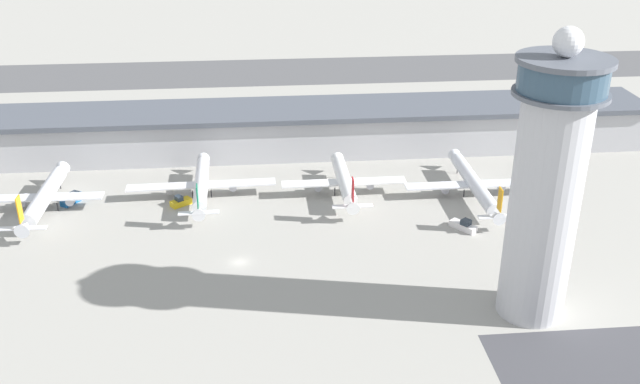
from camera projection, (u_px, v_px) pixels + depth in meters
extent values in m
plane|color=#9E9B93|center=(240.00, 262.00, 168.00)|extent=(1000.00, 1000.00, 0.00)
cube|color=#B2B2B7|center=(241.00, 133.00, 228.34)|extent=(263.25, 22.00, 12.99)
cube|color=#4C515B|center=(240.00, 112.00, 225.24)|extent=(263.25, 25.00, 1.60)
cube|color=#515154|center=(244.00, 72.00, 316.80)|extent=(394.88, 44.00, 0.01)
cylinder|color=#BCBCC1|center=(543.00, 211.00, 140.21)|extent=(13.60, 13.60, 47.07)
cylinder|color=#565B66|center=(561.00, 94.00, 130.03)|extent=(17.74, 17.74, 0.80)
cylinder|color=#334C60|center=(563.00, 77.00, 128.73)|extent=(16.32, 16.32, 5.35)
cylinder|color=#565B66|center=(566.00, 60.00, 127.38)|extent=(17.74, 17.74, 1.00)
sphere|color=white|center=(568.00, 42.00, 125.98)|extent=(5.56, 5.56, 5.56)
cylinder|color=silver|center=(45.00, 196.00, 190.68)|extent=(4.68, 30.80, 4.12)
cone|color=silver|center=(61.00, 170.00, 206.22)|extent=(4.19, 3.78, 4.12)
cone|color=silver|center=(25.00, 227.00, 174.57)|extent=(3.80, 5.01, 3.71)
cube|color=silver|center=(46.00, 197.00, 191.54)|extent=(30.38, 4.95, 0.44)
cylinder|color=#A8A8B2|center=(24.00, 201.00, 192.55)|extent=(2.35, 4.57, 2.27)
cylinder|color=#A8A8B2|center=(72.00, 199.00, 193.39)|extent=(2.35, 4.57, 2.27)
cube|color=orange|center=(19.00, 209.00, 171.40)|extent=(0.35, 2.80, 6.59)
cube|color=silver|center=(23.00, 228.00, 173.14)|extent=(11.57, 2.21, 0.24)
cylinder|color=black|center=(60.00, 185.00, 204.85)|extent=(0.28, 0.28, 2.42)
cylinder|color=black|center=(58.00, 207.00, 192.09)|extent=(0.28, 0.28, 2.42)
cylinder|color=black|center=(36.00, 207.00, 191.71)|extent=(0.28, 0.28, 2.42)
cylinder|color=white|center=(201.00, 184.00, 198.28)|extent=(4.51, 30.54, 3.72)
cone|color=white|center=(203.00, 161.00, 213.47)|extent=(3.81, 3.44, 3.72)
cone|color=white|center=(199.00, 212.00, 182.58)|extent=(3.46, 4.55, 3.35)
cube|color=white|center=(201.00, 185.00, 199.10)|extent=(41.52, 5.47, 0.44)
cylinder|color=#A8A8B2|center=(171.00, 189.00, 199.56)|extent=(2.15, 4.15, 2.05)
cylinder|color=#A8A8B2|center=(233.00, 186.00, 201.39)|extent=(2.15, 4.15, 2.05)
cube|color=#14704C|center=(197.00, 196.00, 179.72)|extent=(0.37, 2.81, 5.95)
cube|color=white|center=(199.00, 213.00, 181.26)|extent=(10.47, 2.27, 0.24)
cylinder|color=black|center=(204.00, 174.00, 212.19)|extent=(0.28, 0.28, 2.41)
cylinder|color=black|center=(211.00, 193.00, 199.68)|extent=(0.28, 0.28, 2.41)
cylinder|color=black|center=(193.00, 194.00, 199.13)|extent=(0.28, 0.28, 2.41)
cylinder|color=white|center=(344.00, 181.00, 199.58)|extent=(4.01, 26.60, 3.81)
cone|color=white|center=(338.00, 160.00, 213.09)|extent=(3.84, 3.46, 3.81)
cone|color=white|center=(352.00, 205.00, 185.55)|extent=(3.47, 4.60, 3.43)
cube|color=white|center=(344.00, 182.00, 200.34)|extent=(35.16, 4.67, 0.44)
cylinder|color=#A8A8B2|center=(318.00, 185.00, 201.08)|extent=(2.13, 4.21, 2.10)
cylinder|color=#A8A8B2|center=(369.00, 183.00, 202.39)|extent=(2.13, 4.21, 2.10)
cube|color=red|center=(353.00, 189.00, 182.62)|extent=(0.32, 2.80, 6.10)
cube|color=white|center=(353.00, 206.00, 184.20)|extent=(10.69, 2.08, 0.24)
cylinder|color=black|center=(339.00, 174.00, 211.82)|extent=(0.28, 0.28, 2.57)
cylinder|color=black|center=(354.00, 191.00, 200.93)|extent=(0.28, 0.28, 2.57)
cylinder|color=black|center=(335.00, 192.00, 200.45)|extent=(0.28, 0.28, 2.57)
cylinder|color=silver|center=(474.00, 183.00, 198.92)|extent=(3.98, 35.38, 3.79)
cone|color=silver|center=(456.00, 157.00, 216.39)|extent=(3.81, 3.43, 3.79)
cone|color=silver|center=(497.00, 215.00, 180.94)|extent=(3.44, 4.57, 3.41)
cube|color=silver|center=(473.00, 184.00, 199.84)|extent=(38.56, 4.60, 0.44)
cylinder|color=#A8A8B2|center=(444.00, 188.00, 200.52)|extent=(2.11, 4.18, 2.09)
cylinder|color=#A8A8B2|center=(500.00, 185.00, 201.93)|extent=(2.11, 4.18, 2.09)
cube|color=orange|center=(500.00, 199.00, 178.02)|extent=(0.31, 2.80, 6.07)
cube|color=silver|center=(499.00, 216.00, 179.59)|extent=(10.63, 2.06, 0.24)
cylinder|color=black|center=(457.00, 170.00, 215.05)|extent=(0.28, 0.28, 2.26)
cylinder|color=black|center=(482.00, 193.00, 200.35)|extent=(0.28, 0.28, 2.26)
cylinder|color=black|center=(464.00, 193.00, 199.89)|extent=(0.28, 0.28, 2.26)
cube|color=black|center=(463.00, 229.00, 183.04)|extent=(5.74, 6.29, 0.12)
cube|color=silver|center=(463.00, 226.00, 182.73)|extent=(6.55, 7.26, 1.61)
cube|color=#232D38|center=(466.00, 222.00, 181.63)|extent=(3.11, 3.10, 1.31)
cube|color=black|center=(181.00, 205.00, 195.66)|extent=(5.30, 4.77, 0.12)
cube|color=gold|center=(181.00, 202.00, 195.34)|extent=(6.10, 5.38, 1.65)
cube|color=#232D38|center=(179.00, 198.00, 194.36)|extent=(2.69, 2.81, 1.35)
cube|color=black|center=(74.00, 202.00, 197.36)|extent=(5.45, 6.67, 0.12)
cube|color=#195699|center=(73.00, 200.00, 197.06)|extent=(6.18, 7.75, 1.54)
cube|color=#232D38|center=(75.00, 194.00, 197.07)|extent=(3.10, 3.11, 1.26)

